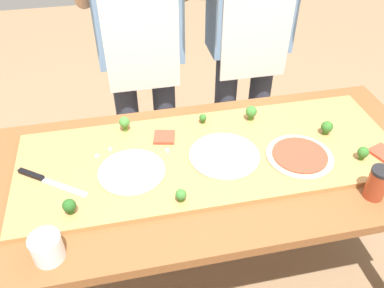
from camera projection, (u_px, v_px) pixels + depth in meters
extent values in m
plane|color=#896B4C|center=(208.00, 274.00, 2.03)|extent=(8.00, 8.00, 0.00)
cube|color=brown|center=(29.00, 201.00, 1.93)|extent=(0.07, 0.07, 0.73)
cube|color=brown|center=(339.00, 155.00, 2.19)|extent=(0.07, 0.07, 0.73)
cube|color=brown|center=(213.00, 167.00, 1.55)|extent=(1.77, 0.82, 0.04)
cube|color=#B27F47|center=(210.00, 155.00, 1.57)|extent=(1.50, 0.55, 0.02)
cube|color=#B7BABF|center=(65.00, 187.00, 1.41)|extent=(0.17, 0.13, 0.00)
cube|color=black|center=(31.00, 174.00, 1.46)|extent=(0.10, 0.08, 0.02)
cylinder|color=beige|center=(224.00, 156.00, 1.54)|extent=(0.28, 0.28, 0.01)
cylinder|color=beige|center=(224.00, 154.00, 1.54)|extent=(0.23, 0.23, 0.01)
cylinder|color=beige|center=(132.00, 172.00, 1.47)|extent=(0.25, 0.25, 0.01)
cylinder|color=silver|center=(132.00, 170.00, 1.47)|extent=(0.21, 0.21, 0.01)
cylinder|color=beige|center=(299.00, 156.00, 1.54)|extent=(0.26, 0.26, 0.01)
cylinder|color=#BC3D28|center=(300.00, 155.00, 1.53)|extent=(0.21, 0.21, 0.01)
cube|color=#BC3D28|center=(382.00, 152.00, 1.55)|extent=(0.11, 0.11, 0.01)
cube|color=#BC3D28|center=(164.00, 137.00, 1.63)|extent=(0.10, 0.10, 0.01)
cylinder|color=#3F7220|center=(251.00, 117.00, 1.72)|extent=(0.02, 0.02, 0.03)
sphere|color=#38752D|center=(251.00, 111.00, 1.71)|extent=(0.05, 0.05, 0.05)
cylinder|color=#366618|center=(203.00, 121.00, 1.71)|extent=(0.01, 0.01, 0.02)
sphere|color=#2D6623|center=(203.00, 118.00, 1.70)|extent=(0.03, 0.03, 0.03)
cylinder|color=#487A23|center=(125.00, 128.00, 1.66)|extent=(0.02, 0.02, 0.03)
sphere|color=#427F33|center=(124.00, 122.00, 1.65)|extent=(0.05, 0.05, 0.05)
cylinder|color=#366618|center=(361.00, 157.00, 1.53)|extent=(0.02, 0.02, 0.02)
sphere|color=#2D6623|center=(363.00, 152.00, 1.51)|extent=(0.04, 0.04, 0.04)
cylinder|color=#366618|center=(326.00, 132.00, 1.65)|extent=(0.02, 0.02, 0.02)
sphere|color=#2D6623|center=(327.00, 127.00, 1.63)|extent=(0.05, 0.05, 0.05)
cylinder|color=#3F7220|center=(181.00, 199.00, 1.36)|extent=(0.02, 0.02, 0.02)
sphere|color=#38752D|center=(181.00, 194.00, 1.35)|extent=(0.04, 0.04, 0.04)
cylinder|color=#2C5915|center=(71.00, 211.00, 1.32)|extent=(0.02, 0.02, 0.02)
sphere|color=#23561E|center=(69.00, 205.00, 1.30)|extent=(0.05, 0.05, 0.05)
cube|color=silver|center=(97.00, 156.00, 1.53)|extent=(0.02, 0.02, 0.01)
cube|color=silver|center=(167.00, 151.00, 1.56)|extent=(0.02, 0.02, 0.01)
cube|color=silver|center=(110.00, 150.00, 1.57)|extent=(0.01, 0.01, 0.01)
cylinder|color=white|center=(47.00, 248.00, 1.19)|extent=(0.10, 0.10, 0.09)
cylinder|color=white|center=(48.00, 251.00, 1.20)|extent=(0.08, 0.08, 0.05)
cylinder|color=#99381E|center=(377.00, 184.00, 1.38)|extent=(0.07, 0.07, 0.11)
cylinder|color=black|center=(382.00, 171.00, 1.34)|extent=(0.07, 0.07, 0.01)
cylinder|color=#333847|center=(130.00, 133.00, 2.21)|extent=(0.12, 0.12, 0.90)
cylinder|color=#333847|center=(166.00, 128.00, 2.24)|extent=(0.12, 0.12, 0.90)
cube|color=#6689B2|center=(136.00, 2.00, 1.76)|extent=(0.40, 0.20, 0.55)
cube|color=silver|center=(141.00, 30.00, 1.73)|extent=(0.34, 0.01, 0.60)
cylinder|color=#333847|center=(224.00, 121.00, 2.30)|extent=(0.12, 0.12, 0.90)
cylinder|color=#333847|center=(257.00, 117.00, 2.33)|extent=(0.12, 0.12, 0.90)
cube|color=silver|center=(258.00, 19.00, 1.82)|extent=(0.34, 0.01, 0.60)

